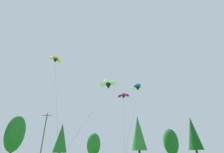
% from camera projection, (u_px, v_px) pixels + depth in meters
% --- Properties ---
extents(treeline_tree_b, '(5.35, 5.35, 13.16)m').
position_uv_depth(treeline_tree_b, '(15.00, 133.00, 48.20)').
color(treeline_tree_b, '#472D19').
rests_on(treeline_tree_b, ground_plane).
extents(treeline_tree_c, '(3.97, 3.97, 10.77)m').
position_uv_depth(treeline_tree_c, '(61.00, 138.00, 47.52)').
color(treeline_tree_c, '#472D19').
rests_on(treeline_tree_c, ground_plane).
extents(treeline_tree_d, '(4.08, 4.08, 8.44)m').
position_uv_depth(treeline_tree_d, '(94.00, 144.00, 49.55)').
color(treeline_tree_d, '#472D19').
rests_on(treeline_tree_d, ground_plane).
extents(treeline_tree_e, '(4.53, 4.53, 13.32)m').
position_uv_depth(treeline_tree_e, '(138.00, 132.00, 49.52)').
color(treeline_tree_e, '#472D19').
rests_on(treeline_tree_e, ground_plane).
extents(treeline_tree_f, '(4.38, 4.38, 9.56)m').
position_uv_depth(treeline_tree_f, '(171.00, 142.00, 49.30)').
color(treeline_tree_f, '#472D19').
rests_on(treeline_tree_f, ground_plane).
extents(treeline_tree_g, '(4.78, 4.78, 14.44)m').
position_uv_depth(treeline_tree_g, '(193.00, 133.00, 56.36)').
color(treeline_tree_g, '#472D19').
rests_on(treeline_tree_g, ground_plane).
extents(utility_pole, '(2.20, 0.26, 11.60)m').
position_uv_depth(utility_pole, '(43.00, 137.00, 38.43)').
color(utility_pole, brown).
rests_on(utility_pole, ground_plane).
extents(parafoil_kite_high_orange, '(7.93, 17.66, 22.09)m').
position_uv_depth(parafoil_kite_high_orange, '(56.00, 60.00, 39.59)').
color(parafoil_kite_high_orange, orange).
extents(parafoil_kite_mid_magenta, '(4.28, 14.82, 14.67)m').
position_uv_depth(parafoil_kite_mid_magenta, '(124.00, 96.00, 41.01)').
color(parafoil_kite_mid_magenta, '#D12893').
extents(parafoil_kite_far_white, '(7.66, 12.13, 14.18)m').
position_uv_depth(parafoil_kite_far_white, '(108.00, 84.00, 32.43)').
color(parafoil_kite_far_white, white).
extents(parafoil_kite_low_blue_white, '(6.27, 8.69, 14.59)m').
position_uv_depth(parafoil_kite_low_blue_white, '(138.00, 87.00, 35.51)').
color(parafoil_kite_low_blue_white, blue).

